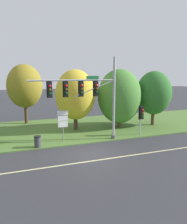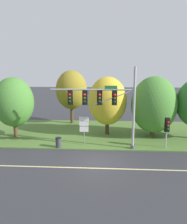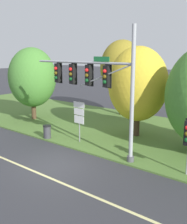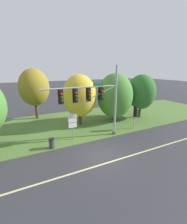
% 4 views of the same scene
% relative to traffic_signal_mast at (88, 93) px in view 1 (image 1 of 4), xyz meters
% --- Properties ---
extents(ground_plane, '(160.00, 160.00, 0.00)m').
position_rel_traffic_signal_mast_xyz_m(ground_plane, '(-0.60, -2.94, -4.38)').
color(ground_plane, '#333338').
extents(lane_stripe, '(36.00, 0.16, 0.01)m').
position_rel_traffic_signal_mast_xyz_m(lane_stripe, '(-0.60, -4.14, -4.38)').
color(lane_stripe, beige).
rests_on(lane_stripe, ground).
extents(grass_verge, '(48.00, 11.50, 0.10)m').
position_rel_traffic_signal_mast_xyz_m(grass_verge, '(-0.60, 5.31, -4.33)').
color(grass_verge, '#517533').
rests_on(grass_verge, ground).
extents(traffic_signal_mast, '(7.62, 0.49, 7.36)m').
position_rel_traffic_signal_mast_xyz_m(traffic_signal_mast, '(0.00, 0.00, 0.00)').
color(traffic_signal_mast, '#9EA0A5').
rests_on(traffic_signal_mast, grass_verge).
extents(pedestrian_signal_near_kerb, '(0.46, 0.55, 2.85)m').
position_rel_traffic_signal_mast_xyz_m(pedestrian_signal_near_kerb, '(5.55, 0.22, -2.25)').
color(pedestrian_signal_near_kerb, '#9EA0A5').
rests_on(pedestrian_signal_near_kerb, grass_verge).
extents(route_sign_post, '(0.94, 0.08, 2.78)m').
position_rel_traffic_signal_mast_xyz_m(route_sign_post, '(-2.04, 0.74, -2.47)').
color(route_sign_post, slate).
rests_on(route_sign_post, grass_verge).
extents(tree_left_of_mast, '(4.11, 4.11, 7.06)m').
position_rel_traffic_signal_mast_xyz_m(tree_left_of_mast, '(-4.62, 9.52, 0.19)').
color(tree_left_of_mast, '#4C3823').
rests_on(tree_left_of_mast, grass_verge).
extents(tree_behind_signpost, '(4.20, 4.20, 6.38)m').
position_rel_traffic_signal_mast_xyz_m(tree_behind_signpost, '(0.15, 4.48, -0.55)').
color(tree_behind_signpost, '#423021').
rests_on(tree_behind_signpost, grass_verge).
extents(tree_mid_verge, '(4.80, 4.80, 6.45)m').
position_rel_traffic_signal_mast_xyz_m(tree_mid_verge, '(5.07, 4.00, -0.85)').
color(tree_mid_verge, brown).
rests_on(tree_mid_verge, grass_verge).
extents(tree_tall_centre, '(3.98, 3.98, 6.24)m').
position_rel_traffic_signal_mast_xyz_m(tree_tall_centre, '(9.24, 3.49, -0.54)').
color(tree_tall_centre, '#4C3823').
rests_on(tree_tall_centre, grass_verge).
extents(trash_bin, '(0.56, 0.56, 0.93)m').
position_rel_traffic_signal_mast_xyz_m(trash_bin, '(-4.34, -0.11, -3.81)').
color(trash_bin, '#38383D').
rests_on(trash_bin, grass_verge).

